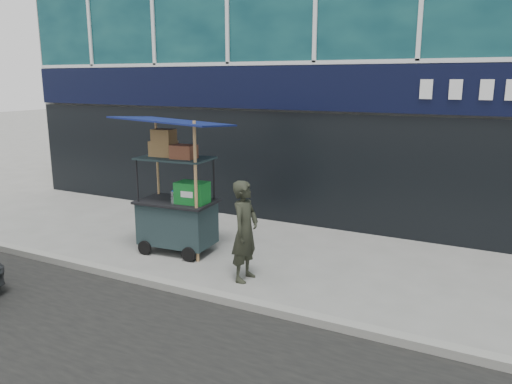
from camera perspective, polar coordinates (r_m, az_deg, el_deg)
The scene contains 4 objects.
ground at distance 7.53m, azimuth -4.91°, elevation -11.42°, with size 80.00×80.00×0.00m, color slate.
curb at distance 7.35m, azimuth -5.77°, elevation -11.54°, with size 80.00×0.18×0.12m, color gray.
vendor_cart at distance 9.05m, azimuth -8.97°, elevation -1.53°, with size 1.93×1.43×2.47m.
vendor_man at distance 7.71m, azimuth -1.27°, elevation -4.49°, with size 0.58×0.38×1.58m, color black.
Camera 1 is at (3.72, -5.77, 3.08)m, focal length 35.00 mm.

